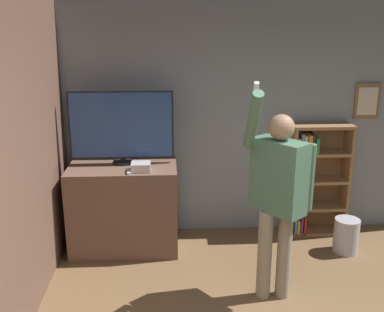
% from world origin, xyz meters
% --- Properties ---
extents(wall_back, '(6.10, 0.09, 2.70)m').
position_xyz_m(wall_back, '(0.01, 2.93, 1.35)').
color(wall_back, gray).
rests_on(wall_back, ground_plane).
extents(wall_side_brick, '(0.06, 4.50, 2.70)m').
position_xyz_m(wall_side_brick, '(-2.08, 1.45, 1.35)').
color(wall_side_brick, brown).
rests_on(wall_side_brick, ground_plane).
extents(tv_ledge, '(1.17, 0.67, 0.97)m').
position_xyz_m(tv_ledge, '(-1.37, 2.48, 0.48)').
color(tv_ledge, brown).
rests_on(tv_ledge, ground_plane).
extents(television, '(1.12, 0.22, 0.80)m').
position_xyz_m(television, '(-1.37, 2.58, 1.38)').
color(television, black).
rests_on(television, tv_ledge).
extents(game_console, '(0.20, 0.18, 0.09)m').
position_xyz_m(game_console, '(-1.16, 2.31, 1.01)').
color(game_console, silver).
rests_on(game_console, tv_ledge).
extents(remote_loose, '(0.05, 0.14, 0.02)m').
position_xyz_m(remote_loose, '(-1.28, 2.23, 0.98)').
color(remote_loose, white).
rests_on(remote_loose, tv_ledge).
extents(bookshelf, '(0.70, 0.28, 1.34)m').
position_xyz_m(bookshelf, '(0.83, 2.75, 0.68)').
color(bookshelf, '#997047').
rests_on(bookshelf, ground_plane).
extents(person, '(0.62, 0.58, 2.02)m').
position_xyz_m(person, '(0.08, 1.42, 1.06)').
color(person, gray).
rests_on(person, ground_plane).
extents(waste_bin, '(0.27, 0.27, 0.39)m').
position_xyz_m(waste_bin, '(1.08, 2.23, 0.19)').
color(waste_bin, '#B7B7BC').
rests_on(waste_bin, ground_plane).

